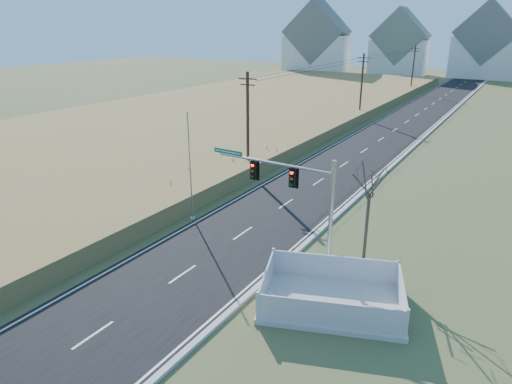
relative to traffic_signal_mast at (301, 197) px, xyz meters
name	(u,v)px	position (x,y,z in m)	size (l,w,h in m)	color
ground	(205,260)	(-4.68, -2.59, -3.95)	(260.00, 260.00, 0.00)	#465B2C
road	(414,117)	(-4.68, 47.41, -3.92)	(8.00, 180.00, 0.06)	black
curb	(444,120)	(-0.53, 47.41, -3.86)	(0.30, 180.00, 0.18)	#B2AFA8
reed_marsh	(238,108)	(-28.68, 37.41, -3.30)	(38.00, 110.00, 1.30)	olive
utility_pole_near	(248,122)	(-11.18, 12.41, 0.73)	(1.80, 0.26, 9.00)	#422D1E
utility_pole_mid	(362,85)	(-11.18, 42.41, 0.73)	(1.80, 0.26, 9.00)	#422D1E
utility_pole_far	(413,69)	(-11.18, 72.41, 0.73)	(1.80, 0.26, 9.00)	#422D1E
condo_nw	(317,44)	(-42.68, 97.41, 3.75)	(17.69, 13.38, 19.05)	white
condo_nnw	(399,48)	(-22.68, 105.41, 2.99)	(14.93, 11.17, 17.03)	white
condo_n	(486,46)	(-2.68, 109.41, 3.66)	(15.27, 10.20, 18.54)	white
traffic_signal_mast	(301,197)	(0.00, 0.00, 0.00)	(7.91, 0.58, 6.29)	#9EA0A5
fence_enclosure	(331,299)	(3.24, -3.03, -3.66)	(7.83, 6.54, 1.53)	#B7B5AD
open_sign	(271,299)	(0.78, -4.55, -3.62)	(0.49, 0.22, 0.63)	white
flagpole	(191,178)	(-8.98, 1.66, -0.96)	(0.34, 0.34, 7.49)	#B7B5AD
bare_tree	(371,179)	(3.10, 2.18, 0.95)	(2.30, 2.30, 6.09)	#4C3F33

